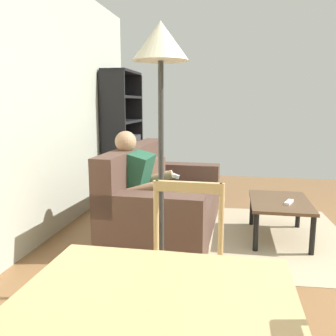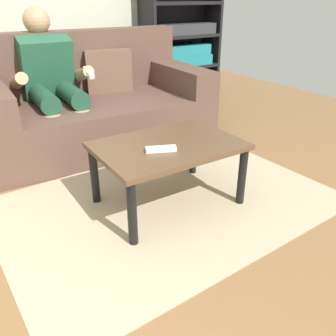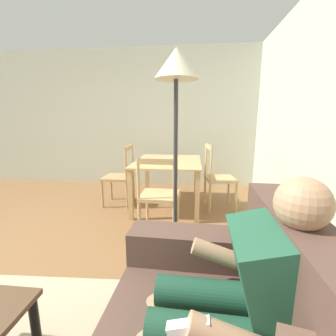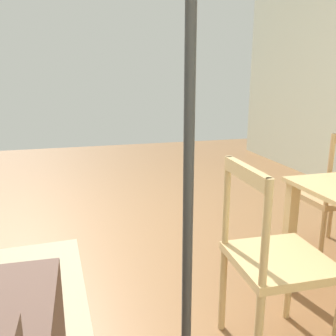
# 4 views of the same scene
# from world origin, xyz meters

# --- Properties ---
(ground_plane) EXTENTS (8.21, 8.21, 0.00)m
(ground_plane) POSITION_xyz_m (0.00, 0.00, 0.00)
(ground_plane) COLOR brown
(dining_chair_facing_couch) EXTENTS (0.43, 0.43, 0.93)m
(dining_chair_facing_couch) POSITION_xyz_m (-0.86, 1.39, 0.47)
(dining_chair_facing_couch) COLOR tan
(dining_chair_facing_couch) RESTS_ON ground_plane
(dining_chair_by_doorway) EXTENTS (0.42, 0.42, 0.93)m
(dining_chair_by_doorway) POSITION_xyz_m (-1.81, 0.64, 0.45)
(dining_chair_by_doorway) COLOR tan
(dining_chair_by_doorway) RESTS_ON ground_plane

